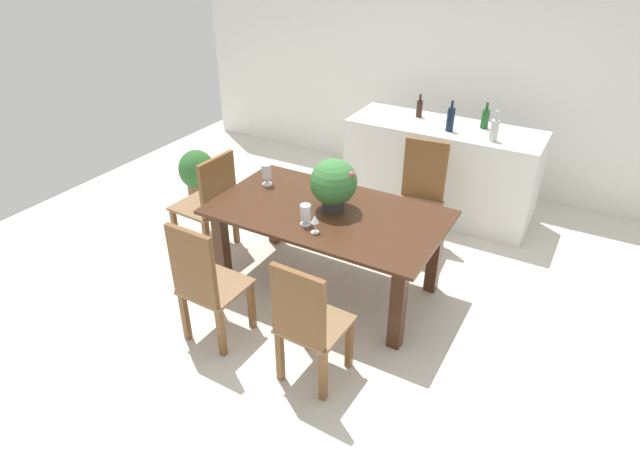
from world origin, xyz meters
name	(u,v)px	position (x,y,z in m)	size (l,w,h in m)	color
ground_plane	(330,282)	(0.00, 0.00, 0.00)	(7.04, 7.04, 0.00)	silver
back_wall	(443,67)	(0.00, 2.60, 1.30)	(6.40, 0.10, 2.60)	white
dining_table	(327,226)	(0.00, -0.05, 0.60)	(1.86, 1.06, 0.74)	#422616
chair_far_right	(420,192)	(0.41, 0.99, 0.55)	(0.47, 0.50, 1.03)	brown
chair_near_left	(205,281)	(-0.42, -1.08, 0.54)	(0.43, 0.44, 1.01)	brown
chair_near_right	(307,322)	(0.42, -1.08, 0.53)	(0.43, 0.44, 0.97)	brown
chair_head_end	(211,199)	(-1.22, -0.06, 0.53)	(0.50, 0.49, 0.97)	brown
flower_centerpiece	(334,183)	(0.02, 0.00, 0.96)	(0.37, 0.37, 0.42)	#333338
crystal_vase_left	(267,173)	(-0.69, 0.10, 0.85)	(0.09, 0.09, 0.19)	silver
crystal_vase_center_near	(306,214)	(-0.04, -0.33, 0.83)	(0.09, 0.09, 0.17)	silver
wine_glass	(315,220)	(0.08, -0.39, 0.84)	(0.06, 0.06, 0.14)	silver
kitchen_counter	(440,170)	(0.37, 1.70, 0.48)	(1.91, 0.68, 0.96)	silver
wine_bottle_green	(419,108)	(0.04, 1.83, 1.05)	(0.06, 0.06, 0.24)	black
wine_bottle_clear	(485,118)	(0.71, 1.83, 1.06)	(0.08, 0.08, 0.25)	#194C1E
wine_bottle_amber	(494,130)	(0.87, 1.54, 1.07)	(0.08, 0.08, 0.28)	#B2BFB7
wine_bottle_dark	(450,119)	(0.44, 1.59, 1.08)	(0.07, 0.07, 0.30)	#0F1E38
potted_plant_floor	(197,172)	(-2.06, 0.69, 0.31)	(0.40, 0.40, 0.56)	brown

